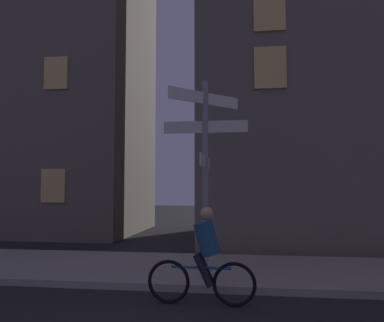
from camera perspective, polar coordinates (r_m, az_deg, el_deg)
name	(u,v)px	position (r m, az deg, el deg)	size (l,w,h in m)	color
sidewalk_kerb	(192,269)	(9.25, 0.02, -15.52)	(40.00, 3.45, 0.14)	gray
signpost	(205,159)	(7.82, 1.95, 0.36)	(1.70, 1.72, 3.95)	gray
cyclist	(204,259)	(6.68, 1.77, -14.13)	(1.82, 0.34, 1.61)	black
building_left_block	(0,21)	(21.32, -26.22, 17.89)	(13.44, 6.30, 19.42)	#6B6056
building_right_block	(382,65)	(16.54, 25.98, 12.51)	(13.02, 8.05, 13.00)	#6B6056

